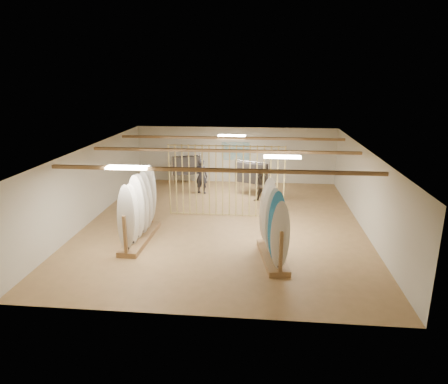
# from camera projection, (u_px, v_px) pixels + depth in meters

# --- Properties ---
(floor) EXTENTS (12.00, 12.00, 0.00)m
(floor) POSITION_uv_depth(u_px,v_px,m) (224.00, 223.00, 14.85)
(floor) COLOR #AA8252
(floor) RESTS_ON ground
(ceiling) EXTENTS (12.00, 12.00, 0.00)m
(ceiling) POSITION_uv_depth(u_px,v_px,m) (224.00, 149.00, 14.06)
(ceiling) COLOR #989690
(ceiling) RESTS_ON ground
(wall_back) EXTENTS (12.00, 0.00, 12.00)m
(wall_back) POSITION_uv_depth(u_px,v_px,m) (235.00, 155.00, 20.19)
(wall_back) COLOR beige
(wall_back) RESTS_ON ground
(wall_front) EXTENTS (12.00, 0.00, 12.00)m
(wall_front) POSITION_uv_depth(u_px,v_px,m) (197.00, 260.00, 8.73)
(wall_front) COLOR beige
(wall_front) RESTS_ON ground
(wall_left) EXTENTS (0.00, 12.00, 12.00)m
(wall_left) POSITION_uv_depth(u_px,v_px,m) (91.00, 183.00, 14.92)
(wall_left) COLOR beige
(wall_left) RESTS_ON ground
(wall_right) EXTENTS (0.00, 12.00, 12.00)m
(wall_right) POSITION_uv_depth(u_px,v_px,m) (366.00, 190.00, 13.99)
(wall_right) COLOR beige
(wall_right) RESTS_ON ground
(ceiling_slats) EXTENTS (9.50, 6.12, 0.10)m
(ceiling_slats) POSITION_uv_depth(u_px,v_px,m) (224.00, 151.00, 14.08)
(ceiling_slats) COLOR #987045
(ceiling_slats) RESTS_ON ground
(light_panels) EXTENTS (1.20, 0.35, 0.06)m
(light_panels) POSITION_uv_depth(u_px,v_px,m) (224.00, 150.00, 14.08)
(light_panels) COLOR white
(light_panels) RESTS_ON ground
(bamboo_partition) EXTENTS (4.45, 0.05, 2.78)m
(bamboo_partition) POSITION_uv_depth(u_px,v_px,m) (226.00, 181.00, 15.22)
(bamboo_partition) COLOR tan
(bamboo_partition) RESTS_ON ground
(poster) EXTENTS (1.40, 0.03, 0.90)m
(poster) POSITION_uv_depth(u_px,v_px,m) (235.00, 151.00, 20.11)
(poster) COLOR teal
(poster) RESTS_ON ground
(rack_left) EXTENTS (0.66, 2.78, 2.24)m
(rack_left) POSITION_uv_depth(u_px,v_px,m) (139.00, 219.00, 13.07)
(rack_left) COLOR #987045
(rack_left) RESTS_ON floor
(rack_right) EXTENTS (0.98, 2.38, 2.20)m
(rack_right) POSITION_uv_depth(u_px,v_px,m) (273.00, 236.00, 11.72)
(rack_right) COLOR #987045
(rack_right) RESTS_ON floor
(clothing_rack_a) EXTENTS (1.38, 0.81, 1.55)m
(clothing_rack_a) POSITION_uv_depth(u_px,v_px,m) (186.00, 165.00, 19.68)
(clothing_rack_a) COLOR silver
(clothing_rack_a) RESTS_ON floor
(clothing_rack_b) EXTENTS (1.43, 0.92, 1.61)m
(clothing_rack_b) POSITION_uv_depth(u_px,v_px,m) (252.00, 173.00, 18.00)
(clothing_rack_b) COLOR silver
(clothing_rack_b) RESTS_ON floor
(shopper_a) EXTENTS (0.77, 0.62, 1.83)m
(shopper_a) POSITION_uv_depth(u_px,v_px,m) (201.00, 174.00, 18.36)
(shopper_a) COLOR #292931
(shopper_a) RESTS_ON floor
(shopper_b) EXTENTS (1.03, 0.95, 1.70)m
(shopper_b) POSITION_uv_depth(u_px,v_px,m) (262.00, 183.00, 17.03)
(shopper_b) COLOR #403831
(shopper_b) RESTS_ON floor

